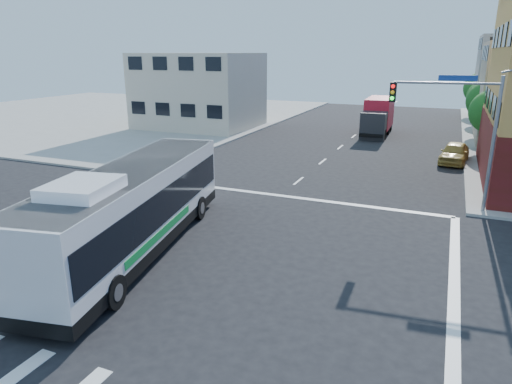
% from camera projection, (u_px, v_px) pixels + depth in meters
% --- Properties ---
extents(ground, '(120.00, 120.00, 0.00)m').
position_uv_depth(ground, '(200.00, 261.00, 18.42)').
color(ground, black).
rests_on(ground, ground).
extents(sidewalk_nw, '(50.00, 50.00, 0.15)m').
position_uv_depth(sidewalk_nw, '(104.00, 113.00, 62.26)').
color(sidewalk_nw, gray).
rests_on(sidewalk_nw, ground).
extents(building_west, '(12.06, 10.06, 8.00)m').
position_uv_depth(building_west, '(199.00, 91.00, 49.98)').
color(building_west, beige).
rests_on(building_west, ground).
extents(signal_mast_ne, '(7.91, 1.13, 8.07)m').
position_uv_depth(signal_mast_ne, '(459.00, 116.00, 22.91)').
color(signal_mast_ne, gray).
rests_on(signal_mast_ne, ground).
extents(street_tree_a, '(3.60, 3.60, 5.53)m').
position_uv_depth(street_tree_a, '(494.00, 109.00, 37.50)').
color(street_tree_a, '#361F13').
rests_on(street_tree_a, ground).
extents(street_tree_b, '(3.80, 3.80, 5.79)m').
position_uv_depth(street_tree_b, '(488.00, 98.00, 44.49)').
color(street_tree_b, '#361F13').
rests_on(street_tree_b, ground).
extents(street_tree_c, '(3.40, 3.40, 5.29)m').
position_uv_depth(street_tree_c, '(484.00, 95.00, 51.62)').
color(street_tree_c, '#361F13').
rests_on(street_tree_c, ground).
extents(street_tree_d, '(4.00, 4.00, 6.03)m').
position_uv_depth(street_tree_d, '(481.00, 86.00, 58.53)').
color(street_tree_d, '#361F13').
rests_on(street_tree_d, ground).
extents(transit_bus, '(5.39, 13.77, 3.99)m').
position_uv_depth(transit_bus, '(133.00, 208.00, 18.73)').
color(transit_bus, black).
rests_on(transit_bus, ground).
extents(box_truck, '(2.56, 8.10, 3.62)m').
position_uv_depth(box_truck, '(378.00, 117.00, 46.13)').
color(box_truck, '#242529').
rests_on(box_truck, ground).
extents(parked_car, '(2.35, 4.77, 1.56)m').
position_uv_depth(parked_car, '(454.00, 153.00, 34.48)').
color(parked_car, '#B89B42').
rests_on(parked_car, ground).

